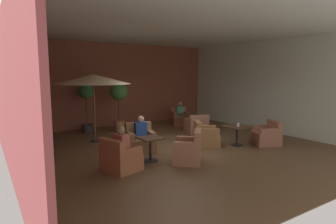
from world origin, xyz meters
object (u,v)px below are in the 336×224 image
cafe_table_mid_center (187,118)px  iced_drink_cup (238,125)px  patron_by_window (141,128)px  patron_blue_shirt (121,142)px  armchair_front_right_north (120,159)px  cafe_table_front_right (150,145)px  patron_with_friend (180,110)px  armchair_front_right_south (141,141)px  armchair_front_left_north (267,136)px  potted_tree_mid_right (86,99)px  patio_umbrella_tall_red (93,79)px  potted_tree_mid_left (37,97)px  armchair_front_left_east (206,136)px  armchair_front_right_east (189,151)px  cafe_table_front_left (237,130)px  armchair_mid_center_east (180,119)px  armchair_mid_center_north (196,127)px  potted_tree_left_corner (119,98)px

cafe_table_mid_center → iced_drink_cup: iced_drink_cup is taller
patron_by_window → patron_blue_shirt: bearing=-133.6°
armchair_front_right_north → cafe_table_mid_center: armchair_front_right_north is taller
cafe_table_front_right → patron_with_friend: bearing=46.3°
patron_blue_shirt → cafe_table_mid_center: bearing=36.6°
armchair_front_right_south → patron_by_window: patron_by_window is taller
armchair_front_left_north → potted_tree_mid_right: (-4.41, 5.26, 1.04)m
patio_umbrella_tall_red → potted_tree_mid_right: (0.28, 1.79, -0.83)m
armchair_front_left_north → potted_tree_mid_left: (-6.24, 5.00, 1.22)m
cafe_table_front_right → patron_blue_shirt: 1.03m
armchair_front_left_east → iced_drink_cup: 1.11m
armchair_front_left_north → armchair_front_right_east: armchair_front_right_east is taller
cafe_table_front_left → armchair_mid_center_east: (0.57, 4.06, -0.20)m
iced_drink_cup → cafe_table_front_left: bearing=55.6°
armchair_front_right_east → armchair_front_left_east: bearing=36.4°
armchair_front_left_north → armchair_mid_center_north: (-1.03, 2.46, 0.01)m
armchair_front_left_north → patron_by_window: bearing=159.4°
armchair_front_right_south → iced_drink_cup: armchair_front_right_south is taller
potted_tree_left_corner → iced_drink_cup: potted_tree_left_corner is taller
cafe_table_mid_center → armchair_front_right_east: bearing=-125.8°
armchair_front_right_south → patron_blue_shirt: size_ratio=1.36×
patron_by_window → iced_drink_cup: size_ratio=6.21×
armchair_front_left_north → cafe_table_mid_center: size_ratio=1.46×
armchair_front_right_east → iced_drink_cup: bearing=12.4°
armchair_front_left_north → patron_with_friend: patron_with_friend is taller
armchair_mid_center_east → armchair_front_left_north: bearing=-85.4°
potted_tree_left_corner → iced_drink_cup: (2.24, -4.39, -0.67)m
iced_drink_cup → armchair_front_right_east: bearing=-167.6°
patron_with_friend → patron_blue_shirt: bearing=-138.3°
potted_tree_left_corner → patron_with_friend: (2.86, -0.27, -0.66)m
patron_blue_shirt → patron_by_window: 1.72m
iced_drink_cup → patron_blue_shirt: bearing=-178.4°
armchair_front_right_north → armchair_mid_center_east: 6.44m
armchair_mid_center_north → armchair_front_right_east: bearing=-131.8°
armchair_front_left_east → cafe_table_mid_center: size_ratio=1.42×
cafe_table_mid_center → armchair_mid_center_north: 1.10m
armchair_front_left_north → patron_with_friend: size_ratio=1.63×
armchair_front_right_south → patron_with_friend: size_ratio=1.46×
armchair_front_left_east → patio_umbrella_tall_red: bearing=139.0°
cafe_table_mid_center → patron_blue_shirt: (-4.40, -3.26, 0.22)m
patron_blue_shirt → armchair_front_right_east: bearing=-13.0°
cafe_table_front_left → patron_with_friend: bearing=82.1°
cafe_table_mid_center → potted_tree_mid_left: 5.80m
armchair_front_right_north → patio_umbrella_tall_red: (0.48, 3.24, 1.86)m
cafe_table_front_left → iced_drink_cup: iced_drink_cup is taller
cafe_table_front_left → potted_tree_mid_left: potted_tree_mid_left is taller
cafe_table_front_right → potted_tree_left_corner: bearing=77.6°
armchair_front_right_north → potted_tree_mid_left: potted_tree_mid_left is taller
armchair_front_right_east → armchair_front_left_north: bearing=2.8°
cafe_table_front_right → patio_umbrella_tall_red: 3.45m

